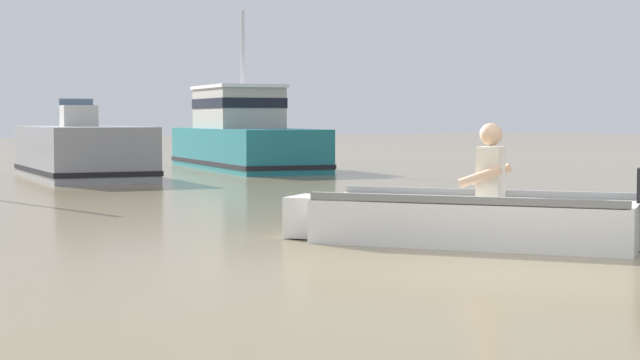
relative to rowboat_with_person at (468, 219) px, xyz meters
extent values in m
plane|color=#7A6B4C|center=(-0.97, -1.50, -0.25)|extent=(120.00, 120.00, 0.00)
cube|color=white|center=(0.04, -0.06, -0.03)|extent=(2.68, 3.17, 0.44)
cube|color=white|center=(-0.95, 1.36, -0.03)|extent=(0.73, 0.67, 0.42)
cube|color=gray|center=(-0.38, -0.35, 0.22)|extent=(1.80, 2.54, 0.08)
cube|color=gray|center=(0.46, 0.23, 0.22)|extent=(1.80, 2.54, 0.08)
cube|color=white|center=(0.10, -0.14, 0.15)|extent=(0.99, 0.81, 0.06)
cube|color=beige|center=(0.13, -0.18, 0.45)|extent=(0.40, 0.37, 0.52)
sphere|color=tan|center=(0.13, -0.18, 0.83)|extent=(0.22, 0.22, 0.22)
cylinder|color=tan|center=(-0.08, -0.26, 0.43)|extent=(0.32, 0.40, 0.23)
cylinder|color=tan|center=(0.28, -0.01, 0.43)|extent=(0.32, 0.40, 0.23)
cube|color=gray|center=(0.89, 12.88, 0.28)|extent=(2.69, 4.87, 1.07)
cube|color=black|center=(0.89, 12.88, -0.06)|extent=(2.74, 4.91, 0.10)
cube|color=beige|center=(0.95, 13.22, 1.04)|extent=(0.77, 0.60, 0.44)
cube|color=slate|center=(0.98, 13.48, 1.22)|extent=(0.71, 0.15, 0.36)
cube|color=#1E727A|center=(5.59, 14.44, 0.24)|extent=(3.27, 6.74, 0.99)
cube|color=black|center=(5.59, 14.44, -0.08)|extent=(3.32, 6.78, 0.10)
cube|color=#B2ADA3|center=(5.70, 15.01, 1.22)|extent=(2.09, 2.97, 0.98)
cube|color=black|center=(5.70, 15.01, 1.35)|extent=(2.12, 3.01, 0.24)
cube|color=white|center=(5.70, 15.01, 1.75)|extent=(2.19, 3.12, 0.08)
cylinder|color=silver|center=(5.62, 14.60, 2.16)|extent=(0.10, 0.10, 2.85)
camera|label=1|loc=(-6.84, -7.76, 0.99)|focal=58.82mm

